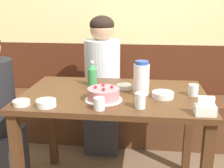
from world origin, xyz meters
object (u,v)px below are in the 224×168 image
bowl_sauce_shallow (124,87)px  glass_shot_small (193,90)px  bowl_rice_small (163,95)px  glass_water_tall (99,104)px  glass_tumbler_short (140,101)px  person_teal_shirt (103,88)px  soju_bottle (92,74)px  bowl_soup_white (46,103)px  bench_seat (123,119)px  birthday_cake (104,94)px  water_pitcher (141,78)px  napkin_holder (205,108)px  bowl_side_dish (21,103)px

bowl_sauce_shallow → glass_shot_small: 0.47m
bowl_rice_small → glass_shot_small: bearing=17.8°
glass_water_tall → glass_tumbler_short: bearing=13.0°
glass_shot_small → person_teal_shirt: bearing=138.0°
glass_water_tall → soju_bottle: bearing=104.9°
bowl_soup_white → glass_water_tall: size_ratio=1.64×
bench_seat → glass_shot_small: bearing=-57.5°
glass_water_tall → glass_shot_small: (0.57, 0.32, 0.00)m
glass_tumbler_short → birthday_cake: bearing=154.5°
birthday_cake → glass_water_tall: size_ratio=3.31×
water_pitcher → person_teal_shirt: 0.78m
glass_water_tall → glass_shot_small: bearing=29.2°
water_pitcher → glass_tumbler_short: bearing=-90.2°
napkin_holder → glass_tumbler_short: 0.36m
water_pitcher → person_teal_shirt: person_teal_shirt is taller
bowl_sauce_shallow → soju_bottle: bearing=165.5°
bowl_sauce_shallow → person_teal_shirt: size_ratio=0.08×
soju_bottle → glass_tumbler_short: 0.56m
birthday_cake → bowl_sauce_shallow: bearing=66.5°
bowl_soup_white → glass_water_tall: (0.32, -0.02, 0.02)m
bowl_soup_white → soju_bottle: bearing=67.5°
water_pitcher → glass_water_tall: 0.39m
bench_seat → glass_tumbler_short: (0.18, -1.08, 0.59)m
napkin_holder → glass_shot_small: (-0.01, 0.33, -0.00)m
glass_water_tall → glass_shot_small: size_ratio=0.96×
napkin_holder → person_teal_shirt: (-0.71, 0.96, -0.21)m
soju_bottle → bowl_rice_small: bearing=-23.8°
soju_bottle → napkin_holder: soju_bottle is taller
water_pitcher → bowl_rice_small: (0.14, -0.05, -0.09)m
glass_water_tall → glass_shot_small: glass_shot_small is taller
bench_seat → birthday_cake: 1.14m
birthday_cake → bowl_side_dish: size_ratio=2.33×
glass_shot_small → soju_bottle: bearing=167.4°
water_pitcher → bowl_sauce_shallow: 0.19m
bowl_soup_white → person_teal_shirt: bearing=78.2°
napkin_holder → bowl_soup_white: (-0.90, 0.02, -0.02)m
glass_water_tall → glass_tumbler_short: 0.24m
bowl_soup_white → water_pitcher: bearing=28.1°
birthday_cake → glass_water_tall: (-0.00, -0.16, -0.00)m
bowl_soup_white → glass_water_tall: bearing=-2.8°
napkin_holder → glass_shot_small: napkin_holder is taller
birthday_cake → bowl_rice_small: (0.37, 0.09, -0.02)m
bench_seat → water_pitcher: bearing=-77.8°
glass_tumbler_short → glass_shot_small: (0.34, 0.27, -0.01)m
bowl_sauce_shallow → glass_tumbler_short: 0.38m
birthday_cake → bowl_rice_small: size_ratio=1.70×
bowl_sauce_shallow → glass_tumbler_short: (0.12, -0.36, 0.03)m
birthday_cake → glass_shot_small: (0.57, 0.16, -0.00)m
birthday_cake → glass_water_tall: 0.16m
birthday_cake → bowl_soup_white: size_ratio=2.01×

